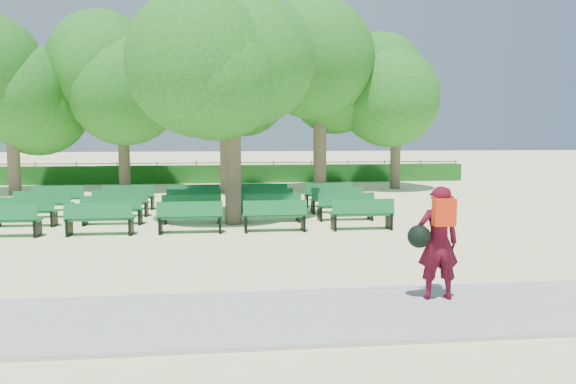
# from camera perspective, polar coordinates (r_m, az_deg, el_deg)

# --- Properties ---
(ground) EXTENTS (120.00, 120.00, 0.00)m
(ground) POSITION_cam_1_polar(r_m,az_deg,el_deg) (15.17, -7.84, -3.82)
(ground) COLOR #F4EDA1
(paving) EXTENTS (30.00, 2.20, 0.06)m
(paving) POSITION_cam_1_polar(r_m,az_deg,el_deg) (7.98, -8.89, -12.81)
(paving) COLOR #A6A7A2
(paving) RESTS_ON ground
(curb) EXTENTS (30.00, 0.12, 0.10)m
(curb) POSITION_cam_1_polar(r_m,az_deg,el_deg) (9.07, -8.62, -10.34)
(curb) COLOR silver
(curb) RESTS_ON ground
(hedge) EXTENTS (26.00, 0.70, 0.90)m
(hedge) POSITION_cam_1_polar(r_m,az_deg,el_deg) (29.02, -7.31, 1.83)
(hedge) COLOR #165116
(hedge) RESTS_ON ground
(fence) EXTENTS (26.00, 0.10, 1.02)m
(fence) POSITION_cam_1_polar(r_m,az_deg,el_deg) (29.46, -7.29, 1.01)
(fence) COLOR black
(fence) RESTS_ON ground
(tree_line) EXTENTS (21.80, 6.80, 7.04)m
(tree_line) POSITION_cam_1_polar(r_m,az_deg,el_deg) (25.08, -7.39, 0.12)
(tree_line) COLOR #24721F
(tree_line) RESTS_ON ground
(bench_array) EXTENTS (1.69, 0.58, 1.05)m
(bench_array) POSITION_cam_1_polar(r_m,az_deg,el_deg) (17.07, -9.59, -2.45)
(bench_array) COLOR #11652C
(bench_array) RESTS_ON ground
(tree_among) EXTENTS (4.16, 4.16, 6.09)m
(tree_among) POSITION_cam_1_polar(r_m,az_deg,el_deg) (15.91, -5.71, 11.81)
(tree_among) COLOR brown
(tree_among) RESTS_ON ground
(person) EXTENTS (0.83, 0.51, 1.74)m
(person) POSITION_cam_1_polar(r_m,az_deg,el_deg) (8.84, 14.88, -4.84)
(person) COLOR #490A19
(person) RESTS_ON ground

